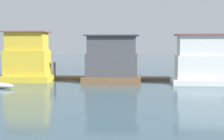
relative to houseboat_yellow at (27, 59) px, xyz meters
name	(u,v)px	position (x,y,z in m)	size (l,w,h in m)	color
ground_plane	(113,82)	(9.36, -0.06, -2.42)	(200.00, 200.00, 0.00)	#426070
dock_walkway	(115,78)	(9.36, 2.68, -2.27)	(51.00, 2.15, 0.30)	brown
houseboat_yellow	(27,59)	(0.00, 0.00, 0.00)	(5.44, 3.31, 5.43)	gold
houseboat_brown	(112,61)	(9.30, -0.54, -0.16)	(6.04, 3.31, 4.99)	brown
houseboat_white	(203,61)	(18.65, -0.38, -0.11)	(6.35, 3.93, 5.07)	white
mooring_post_near_right	(109,74)	(8.80, 1.36, -1.63)	(0.31, 0.31, 1.58)	brown
mooring_post_near_left	(55,71)	(2.65, 1.36, -1.40)	(0.24, 0.24, 2.04)	brown
mooring_post_centre	(88,71)	(6.51, 1.36, -1.36)	(0.22, 0.22, 2.11)	#846B4C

